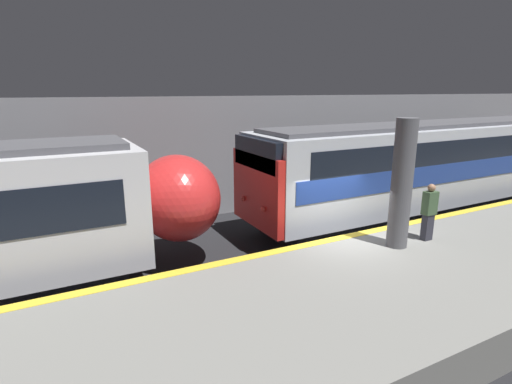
{
  "coord_description": "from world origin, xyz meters",
  "views": [
    {
      "loc": [
        -7.41,
        -8.43,
        5.05
      ],
      "look_at": [
        -2.48,
        0.98,
        2.31
      ],
      "focal_mm": 28.0,
      "sensor_mm": 36.0,
      "label": 1
    }
  ],
  "objects": [
    {
      "name": "support_pillar_near",
      "position": [
        0.58,
        -1.3,
        2.67
      ],
      "size": [
        0.54,
        0.54,
        3.4
      ],
      "color": "#56565B",
      "rests_on": "platform"
    },
    {
      "name": "platform",
      "position": [
        0.0,
        -2.52,
        0.49
      ],
      "size": [
        40.0,
        5.04,
        0.98
      ],
      "color": "slate",
      "rests_on": "ground"
    },
    {
      "name": "train_boxy",
      "position": [
        6.55,
        2.45,
        1.95
      ],
      "size": [
        16.79,
        3.11,
        3.78
      ],
      "color": "black",
      "rests_on": "ground"
    },
    {
      "name": "person_waiting",
      "position": [
        1.67,
        -1.36,
        1.81
      ],
      "size": [
        0.38,
        0.24,
        1.6
      ],
      "color": "#2D2D38",
      "rests_on": "platform"
    },
    {
      "name": "station_rear_barrier",
      "position": [
        0.0,
        6.42,
        2.4
      ],
      "size": [
        50.0,
        0.15,
        4.79
      ],
      "color": "gray",
      "rests_on": "ground"
    },
    {
      "name": "ground_plane",
      "position": [
        0.0,
        0.0,
        0.0
      ],
      "size": [
        120.0,
        120.0,
        0.0
      ],
      "primitive_type": "plane",
      "color": "black"
    }
  ]
}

